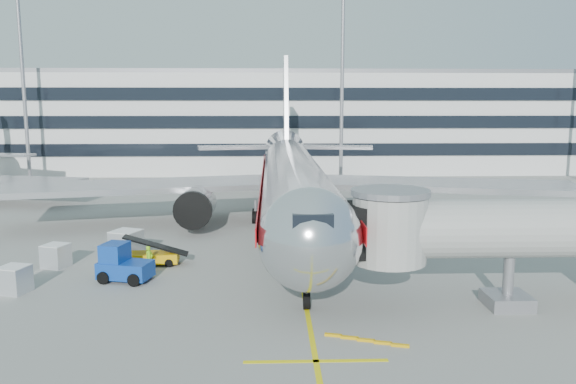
{
  "coord_description": "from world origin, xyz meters",
  "views": [
    {
      "loc": [
        -1.83,
        -35.72,
        10.47
      ],
      "look_at": [
        -0.53,
        5.77,
        4.0
      ],
      "focal_mm": 35.0,
      "sensor_mm": 36.0,
      "label": 1
    }
  ],
  "objects_px": {
    "cargo_container_right": "(126,244)",
    "baggage_tug": "(122,265)",
    "cargo_container_left": "(56,256)",
    "cargo_container_front": "(14,279)",
    "belt_loader": "(148,256)",
    "main_jet": "(292,179)",
    "ramp_worker": "(149,259)"
  },
  "relations": [
    {
      "from": "main_jet",
      "to": "cargo_container_left",
      "type": "height_order",
      "value": "main_jet"
    },
    {
      "from": "baggage_tug",
      "to": "cargo_container_left",
      "type": "height_order",
      "value": "baggage_tug"
    },
    {
      "from": "main_jet",
      "to": "cargo_container_front",
      "type": "bearing_deg",
      "value": -134.35
    },
    {
      "from": "cargo_container_left",
      "to": "cargo_container_front",
      "type": "relative_size",
      "value": 1.01
    },
    {
      "from": "main_jet",
      "to": "baggage_tug",
      "type": "height_order",
      "value": "main_jet"
    },
    {
      "from": "main_jet",
      "to": "baggage_tug",
      "type": "distance_m",
      "value": 18.44
    },
    {
      "from": "ramp_worker",
      "to": "main_jet",
      "type": "bearing_deg",
      "value": -8.94
    },
    {
      "from": "cargo_container_right",
      "to": "baggage_tug",
      "type": "bearing_deg",
      "value": -78.33
    },
    {
      "from": "belt_loader",
      "to": "cargo_container_left",
      "type": "bearing_deg",
      "value": -176.86
    },
    {
      "from": "baggage_tug",
      "to": "cargo_container_right",
      "type": "bearing_deg",
      "value": 101.67
    },
    {
      "from": "baggage_tug",
      "to": "cargo_container_front",
      "type": "xyz_separation_m",
      "value": [
        -5.51,
        -2.01,
        -0.23
      ]
    },
    {
      "from": "cargo_container_front",
      "to": "cargo_container_right",
      "type": "bearing_deg",
      "value": 59.0
    },
    {
      "from": "belt_loader",
      "to": "cargo_container_right",
      "type": "bearing_deg",
      "value": 134.03
    },
    {
      "from": "main_jet",
      "to": "cargo_container_left",
      "type": "bearing_deg",
      "value": -143.8
    },
    {
      "from": "main_jet",
      "to": "cargo_container_front",
      "type": "height_order",
      "value": "main_jet"
    },
    {
      "from": "main_jet",
      "to": "baggage_tug",
      "type": "xyz_separation_m",
      "value": [
        -10.75,
        -14.63,
        -3.24
      ]
    },
    {
      "from": "baggage_tug",
      "to": "cargo_container_left",
      "type": "distance_m",
      "value": 5.93
    },
    {
      "from": "baggage_tug",
      "to": "main_jet",
      "type": "bearing_deg",
      "value": 53.68
    },
    {
      "from": "cargo_container_left",
      "to": "cargo_container_right",
      "type": "height_order",
      "value": "cargo_container_right"
    },
    {
      "from": "belt_loader",
      "to": "baggage_tug",
      "type": "height_order",
      "value": "baggage_tug"
    },
    {
      "from": "main_jet",
      "to": "ramp_worker",
      "type": "xyz_separation_m",
      "value": [
        -9.56,
        -12.72,
        -3.42
      ]
    },
    {
      "from": "cargo_container_left",
      "to": "baggage_tug",
      "type": "bearing_deg",
      "value": -30.83
    },
    {
      "from": "belt_loader",
      "to": "ramp_worker",
      "type": "height_order",
      "value": "belt_loader"
    },
    {
      "from": "belt_loader",
      "to": "baggage_tug",
      "type": "relative_size",
      "value": 1.24
    },
    {
      "from": "cargo_container_right",
      "to": "ramp_worker",
      "type": "height_order",
      "value": "cargo_container_right"
    },
    {
      "from": "cargo_container_right",
      "to": "cargo_container_front",
      "type": "xyz_separation_m",
      "value": [
        -4.41,
        -7.34,
        -0.18
      ]
    },
    {
      "from": "belt_loader",
      "to": "ramp_worker",
      "type": "bearing_deg",
      "value": -74.85
    },
    {
      "from": "main_jet",
      "to": "ramp_worker",
      "type": "relative_size",
      "value": 31.27
    },
    {
      "from": "ramp_worker",
      "to": "belt_loader",
      "type": "bearing_deg",
      "value": 43.13
    },
    {
      "from": "cargo_container_right",
      "to": "main_jet",
      "type": "bearing_deg",
      "value": 38.12
    },
    {
      "from": "belt_loader",
      "to": "cargo_container_front",
      "type": "distance_m",
      "value": 8.29
    },
    {
      "from": "ramp_worker",
      "to": "cargo_container_left",
      "type": "bearing_deg",
      "value": 107.8
    }
  ]
}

